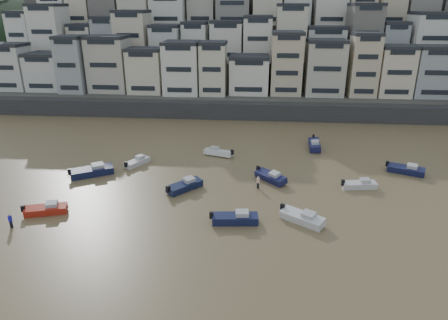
# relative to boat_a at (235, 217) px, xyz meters

# --- Properties ---
(harbor_wall) EXTENTS (140.00, 3.00, 3.50)m
(harbor_wall) POSITION_rel_boat_a_xyz_m (-1.52, 44.22, 0.97)
(harbor_wall) COLOR #38383A
(harbor_wall) RESTS_ON ground
(hillside) EXTENTS (141.04, 66.00, 50.00)m
(hillside) POSITION_rel_boat_a_xyz_m (3.22, 84.06, 12.23)
(hillside) COLOR #4C4C47
(hillside) RESTS_ON ground
(boat_a) EXTENTS (5.84, 2.38, 1.55)m
(boat_a) POSITION_rel_boat_a_xyz_m (0.00, 0.00, 0.00)
(boat_a) COLOR #141B40
(boat_a) RESTS_ON ground
(boat_b) EXTENTS (5.64, 4.71, 1.53)m
(boat_b) POSITION_rel_boat_a_xyz_m (7.58, 0.72, -0.01)
(boat_b) COLOR silver
(boat_b) RESTS_ON ground
(boat_c) EXTENTS (5.12, 5.39, 1.53)m
(boat_c) POSITION_rel_boat_a_xyz_m (-7.24, 8.02, -0.01)
(boat_c) COLOR #131B3D
(boat_c) RESTS_ON ground
(boat_d) EXTENTS (5.08, 2.25, 1.34)m
(boat_d) POSITION_rel_boat_a_xyz_m (16.14, 10.63, -0.11)
(boat_d) COLOR silver
(boat_d) RESTS_ON ground
(boat_e) EXTENTS (5.03, 5.11, 1.47)m
(boat_e) POSITION_rel_boat_a_xyz_m (4.25, 11.93, -0.04)
(boat_e) COLOR #151944
(boat_e) RESTS_ON ground
(boat_f) EXTENTS (3.70, 4.98, 1.31)m
(boat_f) POSITION_rel_boat_a_xyz_m (-16.15, 16.21, -0.12)
(boat_f) COLOR silver
(boat_f) RESTS_ON ground
(boat_g) EXTENTS (5.83, 3.85, 1.52)m
(boat_g) POSITION_rel_boat_a_xyz_m (24.06, 16.38, -0.02)
(boat_g) COLOR #151A42
(boat_g) RESTS_ON ground
(boat_h) EXTENTS (5.44, 3.23, 1.41)m
(boat_h) POSITION_rel_boat_a_xyz_m (-4.08, 21.38, -0.07)
(boat_h) COLOR silver
(boat_h) RESTS_ON ground
(boat_i) EXTENTS (2.30, 6.21, 1.67)m
(boat_i) POSITION_rel_boat_a_xyz_m (12.04, 26.38, 0.06)
(boat_i) COLOR #151844
(boat_i) RESTS_ON ground
(boat_j) EXTENTS (5.46, 3.12, 1.41)m
(boat_j) POSITION_rel_boat_a_xyz_m (-22.43, 0.15, -0.07)
(boat_j) COLOR #B22515
(boat_j) RESTS_ON ground
(boat_k) EXTENTS (6.61, 5.12, 1.76)m
(boat_k) POSITION_rel_boat_a_xyz_m (-21.44, 11.56, 0.10)
(boat_k) COLOR #151B44
(boat_k) RESTS_ON ground
(person_blue) EXTENTS (0.44, 0.44, 1.74)m
(person_blue) POSITION_rel_boat_a_xyz_m (-24.69, -3.26, 0.09)
(person_blue) COLOR #1E18BA
(person_blue) RESTS_ON ground
(person_pink) EXTENTS (0.44, 0.44, 1.74)m
(person_pink) POSITION_rel_boat_a_xyz_m (2.51, 9.37, 0.09)
(person_pink) COLOR beige
(person_pink) RESTS_ON ground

